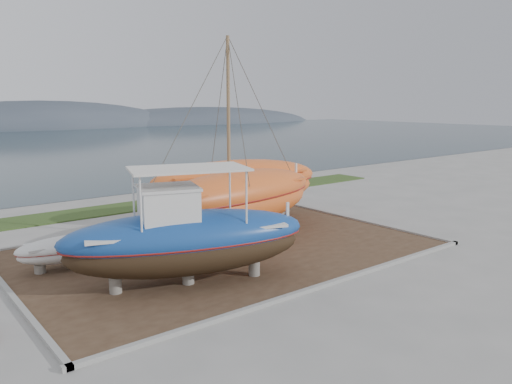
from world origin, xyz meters
TOP-DOWN VIEW (x-y plane):
  - ground at (0.00, 0.00)m, footprint 140.00×140.00m
  - dirt_patch at (0.00, 4.00)m, footprint 18.00×12.00m
  - curb_frame at (0.00, 4.00)m, footprint 18.60×12.60m
  - grass_strip at (0.00, 15.50)m, footprint 44.00×3.00m
  - blue_caique at (-3.64, 1.18)m, footprint 9.49×5.48m
  - white_dinghy at (-6.38, 5.76)m, footprint 4.40×1.89m
  - orange_sailboat at (1.40, 4.97)m, footprint 10.66×4.55m
  - orange_bare_hull at (3.90, 8.41)m, footprint 10.53×4.94m

SIDE VIEW (x-z plane):
  - ground at x=0.00m, z-range 0.00..0.00m
  - dirt_patch at x=0.00m, z-range 0.00..0.06m
  - grass_strip at x=0.00m, z-range 0.00..0.08m
  - curb_frame at x=0.00m, z-range 0.00..0.15m
  - white_dinghy at x=-6.38m, z-range 0.06..1.35m
  - orange_bare_hull at x=3.90m, z-range 0.06..3.38m
  - blue_caique at x=-3.64m, z-range 0.06..4.42m
  - orange_sailboat at x=1.40m, z-range 0.06..9.66m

